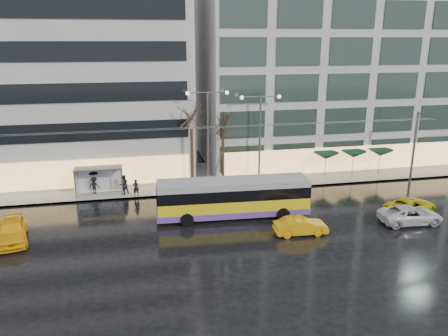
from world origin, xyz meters
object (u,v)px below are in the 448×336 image
object	(u,v)px
bus_shelter	(95,175)
street_lamp_near	(208,126)
trolleybus	(233,199)
taxi_a	(12,230)

from	to	relation	value
bus_shelter	street_lamp_near	world-z (taller)	street_lamp_near
trolleybus	bus_shelter	world-z (taller)	trolleybus
trolleybus	taxi_a	xyz separation A→B (m)	(-16.14, -1.19, -0.69)
trolleybus	taxi_a	world-z (taller)	trolleybus
trolleybus	street_lamp_near	world-z (taller)	street_lamp_near
trolleybus	street_lamp_near	size ratio (longest dim) A/B	1.34
taxi_a	trolleybus	bearing A→B (deg)	-8.25
street_lamp_near	bus_shelter	bearing A→B (deg)	-179.37
street_lamp_near	taxi_a	size ratio (longest dim) A/B	1.88
trolleybus	bus_shelter	bearing A→B (deg)	146.36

